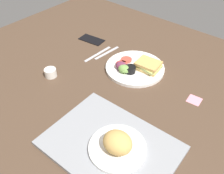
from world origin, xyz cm
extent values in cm
cube|color=#4C3828|center=(0.00, 0.00, -1.50)|extent=(190.00, 150.00, 3.00)
cube|color=gray|center=(-15.47, 24.62, 0.80)|extent=(46.03, 34.42, 1.60)
cylinder|color=white|center=(-18.66, 24.62, 2.30)|extent=(19.92, 19.92, 1.40)
ellipsoid|color=tan|center=(-19.16, 25.26, 6.50)|extent=(10.28, 8.88, 7.01)
cylinder|color=white|center=(5.05, -18.11, 0.80)|extent=(28.82, 28.82, 1.60)
cube|color=#DBB266|center=(-0.71, -20.71, 2.30)|extent=(11.91, 10.14, 1.40)
cube|color=#B2C66B|center=(-0.71, -20.71, 3.50)|extent=(11.69, 9.86, 1.00)
cube|color=tan|center=(-0.71, -20.71, 4.70)|extent=(11.82, 10.03, 1.40)
cylinder|color=#D14738|center=(11.54, -19.55, 2.00)|extent=(5.60, 5.60, 0.80)
cylinder|color=#D14738|center=(11.11, -14.94, 2.00)|extent=(5.60, 5.60, 0.80)
cylinder|color=black|center=(4.33, -13.07, 3.10)|extent=(5.20, 5.20, 3.00)
cylinder|color=#EFEACC|center=(4.33, -13.07, 4.20)|extent=(4.26, 4.26, 0.60)
ellipsoid|color=#729E4C|center=(6.49, -11.19, 3.40)|extent=(6.00, 4.80, 3.60)
ellipsoid|color=#6B2D47|center=(9.09, -12.35, 3.40)|extent=(6.00, 4.80, 3.60)
cylinder|color=silver|center=(32.37, 12.09, 2.00)|extent=(5.60, 5.60, 4.00)
cube|color=#B7B7BC|center=(25.05, -20.11, 0.25)|extent=(2.92, 17.06, 0.50)
cube|color=#B7B7BC|center=(28.05, -16.11, 0.25)|extent=(2.07, 19.04, 0.50)
cube|color=black|center=(40.88, -24.82, 0.40)|extent=(15.18, 8.93, 0.80)
cube|color=pink|center=(-27.44, -16.65, 0.06)|extent=(6.07, 6.07, 0.12)
camera|label=1|loc=(-49.51, 64.10, 73.30)|focal=39.63mm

